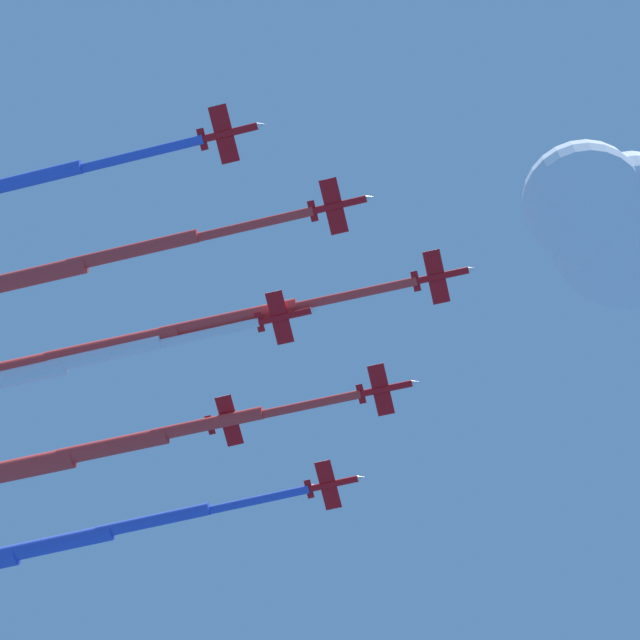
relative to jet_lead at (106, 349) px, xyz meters
name	(u,v)px	position (x,y,z in m)	size (l,w,h in m)	color
jet_lead	(106,349)	(0.00, 0.00, 0.00)	(65.83, 63.19, 4.30)	red
jet_port_inner	(109,448)	(8.04, 14.36, -3.31)	(56.38, 54.72, 4.26)	red
jet_starboard_inner	(16,281)	(-17.23, -4.18, -0.86)	(61.85, 60.64, 4.31)	red
jet_port_mid	(6,380)	(-11.51, 11.93, -1.89)	(55.98, 54.85, 4.28)	red
jet_starboard_mid	(52,545)	(8.34, 36.68, -3.10)	(58.82, 58.51, 4.27)	red
cloud_puff	(638,223)	(64.66, -57.31, 10.39)	(42.49, 34.47, 25.48)	white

